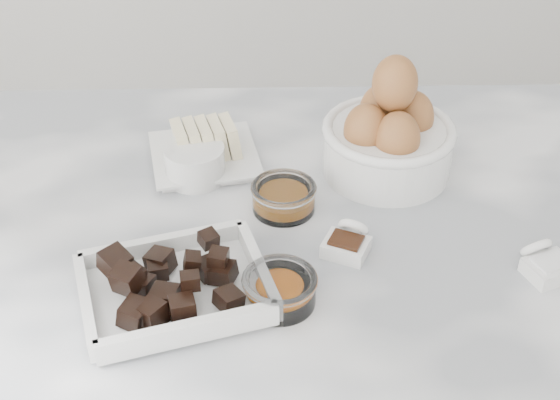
{
  "coord_description": "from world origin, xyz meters",
  "views": [
    {
      "loc": [
        0.0,
        -0.76,
        1.57
      ],
      "look_at": [
        0.02,
        0.03,
        0.98
      ],
      "focal_mm": 50.0,
      "sensor_mm": 36.0,
      "label": 1
    }
  ],
  "objects_px": {
    "egg_bowl": "(388,136)",
    "vanilla_spoon": "(348,242)",
    "butter_plate": "(202,148)",
    "sugar_ramekin": "(195,162)",
    "honey_bowl": "(284,197)",
    "salt_spoon": "(546,263)",
    "chocolate_dish": "(175,284)",
    "zest_bowl": "(280,288)"
  },
  "relations": [
    {
      "from": "chocolate_dish",
      "to": "zest_bowl",
      "type": "height_order",
      "value": "chocolate_dish"
    },
    {
      "from": "chocolate_dish",
      "to": "sugar_ramekin",
      "type": "xyz_separation_m",
      "value": [
        0.01,
        0.24,
        0.0
      ]
    },
    {
      "from": "honey_bowl",
      "to": "salt_spoon",
      "type": "xyz_separation_m",
      "value": [
        0.31,
        -0.13,
        -0.01
      ]
    },
    {
      "from": "vanilla_spoon",
      "to": "zest_bowl",
      "type": "bearing_deg",
      "value": -134.06
    },
    {
      "from": "chocolate_dish",
      "to": "sugar_ramekin",
      "type": "distance_m",
      "value": 0.24
    },
    {
      "from": "butter_plate",
      "to": "salt_spoon",
      "type": "xyz_separation_m",
      "value": [
        0.42,
        -0.25,
        -0.01
      ]
    },
    {
      "from": "sugar_ramekin",
      "to": "salt_spoon",
      "type": "distance_m",
      "value": 0.48
    },
    {
      "from": "honey_bowl",
      "to": "vanilla_spoon",
      "type": "bearing_deg",
      "value": -48.59
    },
    {
      "from": "egg_bowl",
      "to": "vanilla_spoon",
      "type": "bearing_deg",
      "value": -112.04
    },
    {
      "from": "butter_plate",
      "to": "vanilla_spoon",
      "type": "xyz_separation_m",
      "value": [
        0.19,
        -0.2,
        -0.01
      ]
    },
    {
      "from": "vanilla_spoon",
      "to": "sugar_ramekin",
      "type": "bearing_deg",
      "value": 140.71
    },
    {
      "from": "butter_plate",
      "to": "egg_bowl",
      "type": "height_order",
      "value": "egg_bowl"
    },
    {
      "from": "egg_bowl",
      "to": "vanilla_spoon",
      "type": "height_order",
      "value": "egg_bowl"
    },
    {
      "from": "butter_plate",
      "to": "egg_bowl",
      "type": "distance_m",
      "value": 0.26
    },
    {
      "from": "chocolate_dish",
      "to": "sugar_ramekin",
      "type": "height_order",
      "value": "chocolate_dish"
    },
    {
      "from": "egg_bowl",
      "to": "vanilla_spoon",
      "type": "distance_m",
      "value": 0.19
    },
    {
      "from": "vanilla_spoon",
      "to": "salt_spoon",
      "type": "relative_size",
      "value": 0.98
    },
    {
      "from": "chocolate_dish",
      "to": "honey_bowl",
      "type": "distance_m",
      "value": 0.21
    },
    {
      "from": "egg_bowl",
      "to": "honey_bowl",
      "type": "xyz_separation_m",
      "value": [
        -0.15,
        -0.09,
        -0.04
      ]
    },
    {
      "from": "egg_bowl",
      "to": "vanilla_spoon",
      "type": "xyz_separation_m",
      "value": [
        -0.07,
        -0.17,
        -0.04
      ]
    },
    {
      "from": "egg_bowl",
      "to": "salt_spoon",
      "type": "relative_size",
      "value": 2.34
    },
    {
      "from": "sugar_ramekin",
      "to": "butter_plate",
      "type": "bearing_deg",
      "value": 79.79
    },
    {
      "from": "zest_bowl",
      "to": "vanilla_spoon",
      "type": "distance_m",
      "value": 0.12
    },
    {
      "from": "zest_bowl",
      "to": "butter_plate",
      "type": "bearing_deg",
      "value": 109.69
    },
    {
      "from": "butter_plate",
      "to": "sugar_ramekin",
      "type": "bearing_deg",
      "value": -100.21
    },
    {
      "from": "butter_plate",
      "to": "vanilla_spoon",
      "type": "relative_size",
      "value": 2.24
    },
    {
      "from": "egg_bowl",
      "to": "salt_spoon",
      "type": "bearing_deg",
      "value": -53.52
    },
    {
      "from": "vanilla_spoon",
      "to": "egg_bowl",
      "type": "bearing_deg",
      "value": 67.96
    },
    {
      "from": "sugar_ramekin",
      "to": "honey_bowl",
      "type": "distance_m",
      "value": 0.14
    },
    {
      "from": "salt_spoon",
      "to": "chocolate_dish",
      "type": "bearing_deg",
      "value": -175.21
    },
    {
      "from": "butter_plate",
      "to": "sugar_ramekin",
      "type": "distance_m",
      "value": 0.04
    },
    {
      "from": "chocolate_dish",
      "to": "honey_bowl",
      "type": "xyz_separation_m",
      "value": [
        0.13,
        0.17,
        -0.0
      ]
    },
    {
      "from": "sugar_ramekin",
      "to": "honey_bowl",
      "type": "height_order",
      "value": "sugar_ramekin"
    },
    {
      "from": "vanilla_spoon",
      "to": "honey_bowl",
      "type": "bearing_deg",
      "value": 131.41
    },
    {
      "from": "honey_bowl",
      "to": "zest_bowl",
      "type": "height_order",
      "value": "same"
    },
    {
      "from": "sugar_ramekin",
      "to": "honey_bowl",
      "type": "xyz_separation_m",
      "value": [
        0.12,
        -0.07,
        -0.01
      ]
    },
    {
      "from": "chocolate_dish",
      "to": "honey_bowl",
      "type": "relative_size",
      "value": 2.84
    },
    {
      "from": "butter_plate",
      "to": "egg_bowl",
      "type": "relative_size",
      "value": 0.94
    },
    {
      "from": "egg_bowl",
      "to": "honey_bowl",
      "type": "distance_m",
      "value": 0.17
    },
    {
      "from": "honey_bowl",
      "to": "salt_spoon",
      "type": "bearing_deg",
      "value": -23.2
    },
    {
      "from": "chocolate_dish",
      "to": "honey_bowl",
      "type": "bearing_deg",
      "value": 52.74
    },
    {
      "from": "honey_bowl",
      "to": "salt_spoon",
      "type": "relative_size",
      "value": 1.1
    }
  ]
}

